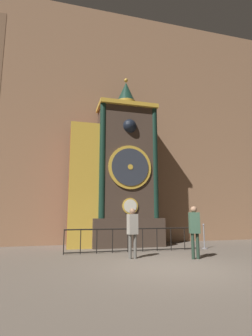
# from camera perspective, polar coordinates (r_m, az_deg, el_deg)

# --- Properties ---
(ground_plane) EXTENTS (28.00, 28.00, 0.00)m
(ground_plane) POSITION_cam_1_polar(r_m,az_deg,el_deg) (7.92, 10.12, -20.72)
(ground_plane) COLOR brown
(cathedral_back_wall) EXTENTS (24.00, 0.32, 13.17)m
(cathedral_back_wall) POSITION_cam_1_polar(r_m,az_deg,el_deg) (14.77, -1.77, 10.23)
(cathedral_back_wall) COLOR #936B4C
(cathedral_back_wall) RESTS_ON ground_plane
(clock_tower) EXTENTS (4.44, 1.79, 8.47)m
(clock_tower) POSITION_cam_1_polar(r_m,az_deg,el_deg) (12.71, -2.02, -1.27)
(clock_tower) COLOR #423328
(clock_tower) RESTS_ON ground_plane
(railing_fence) EXTENTS (5.61, 0.05, 0.93)m
(railing_fence) POSITION_cam_1_polar(r_m,az_deg,el_deg) (10.86, 2.02, -15.09)
(railing_fence) COLOR black
(railing_fence) RESTS_ON ground_plane
(visitor_near) EXTENTS (0.38, 0.28, 1.68)m
(visitor_near) POSITION_cam_1_polar(r_m,az_deg,el_deg) (9.26, 1.42, -12.95)
(visitor_near) COLOR #58554F
(visitor_near) RESTS_ON ground_plane
(visitor_far) EXTENTS (0.38, 0.29, 1.76)m
(visitor_far) POSITION_cam_1_polar(r_m,az_deg,el_deg) (9.48, 14.68, -12.25)
(visitor_far) COLOR #213427
(visitor_far) RESTS_ON ground_plane
(stanchion_post) EXTENTS (0.28, 0.28, 1.06)m
(stanchion_post) POSITION_cam_1_polar(r_m,az_deg,el_deg) (12.32, 16.67, -14.85)
(stanchion_post) COLOR gray
(stanchion_post) RESTS_ON ground_plane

